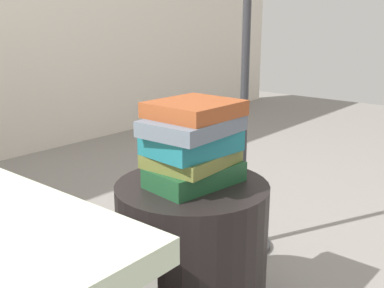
{
  "coord_description": "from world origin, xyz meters",
  "views": [
    {
      "loc": [
        -0.92,
        -0.77,
        0.88
      ],
      "look_at": [
        0.0,
        0.0,
        0.55
      ],
      "focal_mm": 42.53,
      "sensor_mm": 36.0,
      "label": 1
    }
  ],
  "objects_px": {
    "book_forest": "(195,175)",
    "book_teal": "(191,142)",
    "book_slate": "(192,126)",
    "book_rust": "(193,109)",
    "book_olive": "(192,158)",
    "side_table": "(192,253)"
  },
  "relations": [
    {
      "from": "book_teal",
      "to": "book_slate",
      "type": "distance_m",
      "value": 0.05
    },
    {
      "from": "book_rust",
      "to": "book_slate",
      "type": "bearing_deg",
      "value": -144.52
    },
    {
      "from": "book_forest",
      "to": "book_teal",
      "type": "bearing_deg",
      "value": 128.86
    },
    {
      "from": "book_forest",
      "to": "book_slate",
      "type": "distance_m",
      "value": 0.14
    },
    {
      "from": "book_forest",
      "to": "book_olive",
      "type": "bearing_deg",
      "value": 94.93
    },
    {
      "from": "book_olive",
      "to": "book_forest",
      "type": "bearing_deg",
      "value": -94.65
    },
    {
      "from": "book_forest",
      "to": "book_slate",
      "type": "bearing_deg",
      "value": -160.53
    },
    {
      "from": "book_forest",
      "to": "book_teal",
      "type": "xyz_separation_m",
      "value": [
        -0.01,
        0.01,
        0.09
      ]
    },
    {
      "from": "book_olive",
      "to": "book_rust",
      "type": "xyz_separation_m",
      "value": [
        0.0,
        -0.0,
        0.14
      ]
    },
    {
      "from": "book_olive",
      "to": "book_slate",
      "type": "relative_size",
      "value": 0.92
    },
    {
      "from": "book_teal",
      "to": "side_table",
      "type": "bearing_deg",
      "value": -91.65
    },
    {
      "from": "side_table",
      "to": "book_rust",
      "type": "bearing_deg",
      "value": 24.71
    },
    {
      "from": "book_slate",
      "to": "side_table",
      "type": "bearing_deg",
      "value": 41.9
    },
    {
      "from": "book_olive",
      "to": "side_table",
      "type": "bearing_deg",
      "value": -140.6
    },
    {
      "from": "book_olive",
      "to": "book_teal",
      "type": "relative_size",
      "value": 0.97
    },
    {
      "from": "side_table",
      "to": "book_teal",
      "type": "distance_m",
      "value": 0.34
    },
    {
      "from": "book_forest",
      "to": "book_olive",
      "type": "relative_size",
      "value": 1.11
    },
    {
      "from": "book_forest",
      "to": "book_slate",
      "type": "xyz_separation_m",
      "value": [
        -0.02,
        -0.0,
        0.14
      ]
    },
    {
      "from": "book_olive",
      "to": "book_rust",
      "type": "distance_m",
      "value": 0.14
    },
    {
      "from": "book_forest",
      "to": "book_teal",
      "type": "relative_size",
      "value": 1.08
    },
    {
      "from": "book_forest",
      "to": "book_rust",
      "type": "height_order",
      "value": "book_rust"
    },
    {
      "from": "book_olive",
      "to": "book_slate",
      "type": "distance_m",
      "value": 0.1
    }
  ]
}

